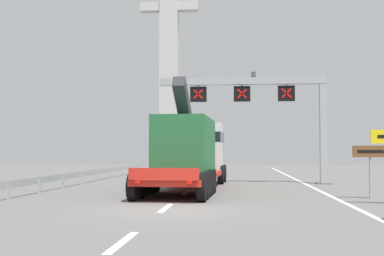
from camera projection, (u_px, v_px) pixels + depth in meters
The scene contains 8 objects.
ground at pixel (171, 210), 16.51m from camera, with size 112.00×112.00×0.00m, color slate.
lane_markings at pixel (209, 174), 42.56m from camera, with size 0.20×66.93×0.01m.
edge_line_right at pixel (309, 186), 27.88m from camera, with size 0.20×63.00×0.01m, color silver.
overhead_lane_gantry at pixel (266, 98), 30.14m from camera, with size 10.31×0.90×6.76m.
heavy_haul_truck_red at pixel (192, 150), 26.58m from camera, with size 3.52×14.15×5.30m.
tourist_info_sign_brown at pixel (370, 159), 20.28m from camera, with size 1.43×0.15×2.17m.
guardrail_left at pixel (96, 173), 32.25m from camera, with size 0.13×34.30×0.76m.
bridge_pylon_distant at pixel (169, 34), 77.57m from camera, with size 9.00×2.00×39.55m.
Camera 1 is at (2.21, -16.49, 1.93)m, focal length 46.60 mm.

